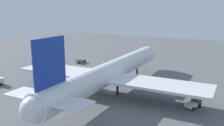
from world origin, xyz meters
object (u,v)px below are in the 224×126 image
Objects in this scene: baggage_tug at (193,104)px; maintenance_van at (80,61)px; safety_cone_nose at (144,67)px; cargo_airplane at (111,72)px.

maintenance_van is at bearing 61.92° from baggage_tug.
safety_cone_nose is (4.35, -29.83, -0.68)m from maintenance_van.
cargo_airplane reaches higher than baggage_tug.
safety_cone_nose is at bearing -81.70° from maintenance_van.
maintenance_van reaches higher than safety_cone_nose.
safety_cone_nose is (32.26, 1.10, -5.68)m from cargo_airplane.
baggage_tug reaches higher than safety_cone_nose.
baggage_tug is (-1.87, -24.87, -5.01)m from cargo_airplane.
baggage_tug is 6.61× the size of safety_cone_nose.
cargo_airplane is 13.78× the size of baggage_tug.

